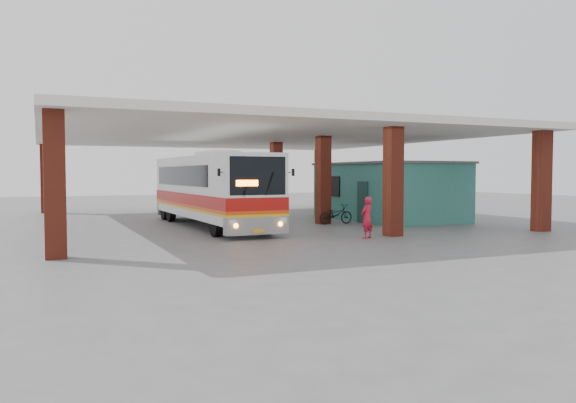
% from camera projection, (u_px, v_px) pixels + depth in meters
% --- Properties ---
extents(ground, '(90.00, 90.00, 0.00)m').
position_uv_depth(ground, '(293.00, 232.00, 23.96)').
color(ground, '#515154').
rests_on(ground, ground).
extents(brick_columns, '(20.10, 21.60, 4.35)m').
position_uv_depth(brick_columns, '(278.00, 180.00, 28.99)').
color(brick_columns, maroon).
rests_on(brick_columns, ground).
extents(canopy_roof, '(21.00, 23.00, 0.30)m').
position_uv_depth(canopy_roof, '(251.00, 136.00, 29.87)').
color(canopy_roof, silver).
rests_on(canopy_roof, brick_columns).
extents(shop_building, '(5.20, 8.20, 3.11)m').
position_uv_depth(shop_building, '(388.00, 191.00, 30.58)').
color(shop_building, '#286465').
rests_on(shop_building, ground).
extents(coach_bus, '(2.74, 12.12, 3.52)m').
position_uv_depth(coach_bus, '(211.00, 190.00, 26.33)').
color(coach_bus, silver).
rests_on(coach_bus, ground).
extents(motorcycle, '(1.88, 0.73, 0.97)m').
position_uv_depth(motorcycle, '(336.00, 214.00, 27.70)').
color(motorcycle, black).
rests_on(motorcycle, ground).
extents(pedestrian, '(0.69, 0.58, 1.61)m').
position_uv_depth(pedestrian, '(367.00, 218.00, 21.53)').
color(pedestrian, red).
rests_on(pedestrian, ground).
extents(red_chair, '(0.46, 0.46, 0.76)m').
position_uv_depth(red_chair, '(330.00, 212.00, 31.48)').
color(red_chair, '#AE2412').
rests_on(red_chair, ground).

